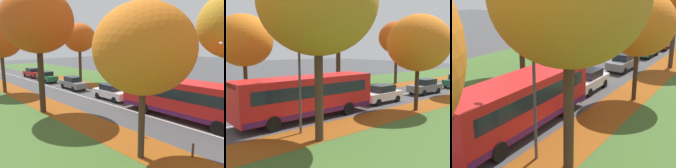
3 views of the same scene
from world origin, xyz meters
TOP-DOWN VIEW (x-y plane):
  - grass_verge_left at (-9.20, 20.00)m, footprint 12.00×90.00m
  - leaf_litter_left at (-4.60, 14.00)m, footprint 2.80×60.00m
  - leaf_litter_right at (4.60, 14.00)m, footprint 2.80×60.00m
  - road_centre_line at (0.00, 20.00)m, footprint 0.12×80.00m
  - tree_left_near at (-5.55, 8.23)m, footprint 4.91×4.91m
  - tree_left_mid at (-5.78, 18.90)m, footprint 5.78×5.78m
  - tree_left_far at (-5.70, 29.25)m, footprint 4.87×4.87m
  - tree_right_near at (5.65, 7.88)m, footprint 6.13×6.13m
  - tree_right_mid at (5.09, 17.84)m, footprint 4.89×4.89m
  - bollard_third at (-3.56, 6.39)m, footprint 0.12×0.12m
  - bollard_fourth at (-3.50, 9.83)m, footprint 0.12×0.12m
  - streetlamp_right at (3.67, 7.74)m, footprint 1.89×0.28m
  - bus at (1.48, 9.85)m, footprint 2.74×10.42m
  - car_white_lead at (1.38, 18.02)m, footprint 1.79×4.21m
  - car_grey_following at (1.37, 25.22)m, footprint 1.93×4.27m

SIDE VIEW (x-z plane):
  - road_centre_line at x=0.00m, z-range 0.00..0.01m
  - grass_verge_left at x=-9.20m, z-range 0.00..0.01m
  - leaf_litter_left at x=-4.60m, z-range 0.01..0.01m
  - leaf_litter_right at x=4.60m, z-range 0.01..0.01m
  - bollard_fourth at x=-3.50m, z-range 0.00..0.74m
  - bollard_third at x=-3.56m, z-range 0.00..0.74m
  - car_white_lead at x=1.38m, z-range 0.00..1.62m
  - car_grey_following at x=1.37m, z-range 0.00..1.62m
  - bus at x=1.48m, z-range 0.21..3.19m
  - streetlamp_right at x=3.67m, z-range 0.74..6.74m
  - tree_right_mid at x=5.09m, z-range 1.56..9.11m
  - tree_left_near at x=-5.55m, z-range 1.67..9.47m
  - tree_left_far at x=-5.70m, z-range 2.04..10.57m
  - tree_right_near at x=5.65m, z-range 2.25..12.32m
  - tree_left_mid at x=-5.78m, z-range 2.47..12.70m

